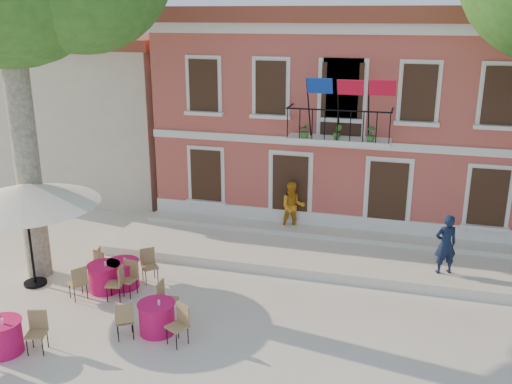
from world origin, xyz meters
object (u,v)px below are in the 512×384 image
at_px(pedestrian_navy, 446,244).
at_px(cafe_table_0, 3,335).
at_px(cafe_table_3, 104,276).
at_px(cafe_table_4, 123,272).
at_px(patio_umbrella, 24,195).
at_px(pedestrian_orange, 293,207).
at_px(cafe_table_1, 157,316).

height_order(pedestrian_navy, cafe_table_0, pedestrian_navy).
bearing_deg(cafe_table_3, cafe_table_4, 40.64).
distance_m(patio_umbrella, cafe_table_0, 4.07).
bearing_deg(patio_umbrella, cafe_table_4, 12.58).
height_order(cafe_table_3, cafe_table_4, same).
relative_size(cafe_table_0, cafe_table_3, 0.98).
bearing_deg(pedestrian_orange, cafe_table_0, -138.46).
bearing_deg(cafe_table_1, pedestrian_orange, 74.50).
bearing_deg(patio_umbrella, pedestrian_navy, 16.35).
bearing_deg(cafe_table_0, patio_umbrella, 115.06).
xyz_separation_m(patio_umbrella, pedestrian_navy, (11.02, 3.23, -1.49)).
distance_m(cafe_table_0, cafe_table_1, 3.41).
relative_size(patio_umbrella, cafe_table_3, 2.13).
bearing_deg(cafe_table_1, patio_umbrella, 162.53).
bearing_deg(cafe_table_4, cafe_table_3, -139.36).
xyz_separation_m(pedestrian_navy, cafe_table_3, (-8.94, -3.02, -0.73)).
distance_m(cafe_table_1, cafe_table_3, 2.81).
relative_size(pedestrian_orange, cafe_table_3, 0.91).
bearing_deg(pedestrian_orange, cafe_table_4, -147.18).
height_order(patio_umbrella, pedestrian_orange, patio_umbrella).
relative_size(pedestrian_orange, cafe_table_4, 0.92).
bearing_deg(patio_umbrella, pedestrian_orange, 40.20).
height_order(pedestrian_navy, pedestrian_orange, pedestrian_navy).
distance_m(pedestrian_navy, cafe_table_1, 8.11).
distance_m(cafe_table_1, cafe_table_4, 2.73).
bearing_deg(cafe_table_0, cafe_table_1, 30.00).
height_order(cafe_table_0, cafe_table_1, same).
bearing_deg(cafe_table_4, pedestrian_orange, 51.43).
bearing_deg(pedestrian_orange, patio_umbrella, -158.41).
relative_size(pedestrian_navy, cafe_table_4, 0.94).
relative_size(pedestrian_navy, pedestrian_orange, 1.02).
xyz_separation_m(pedestrian_navy, pedestrian_orange, (-4.78, 2.04, -0.02)).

